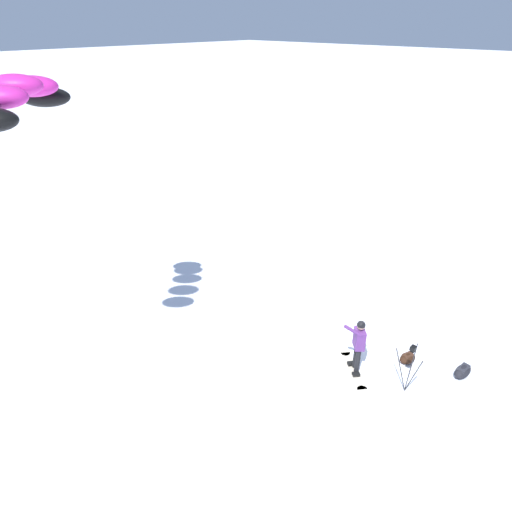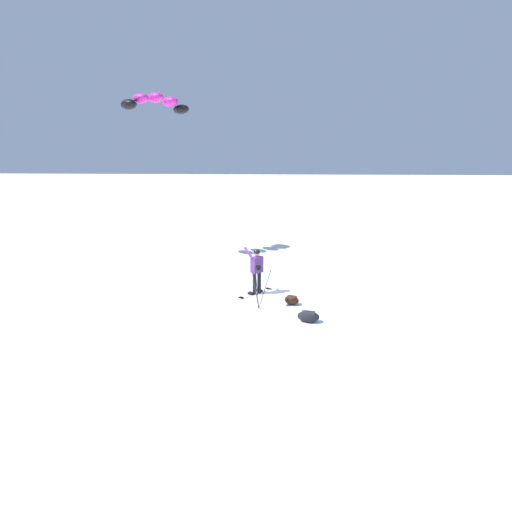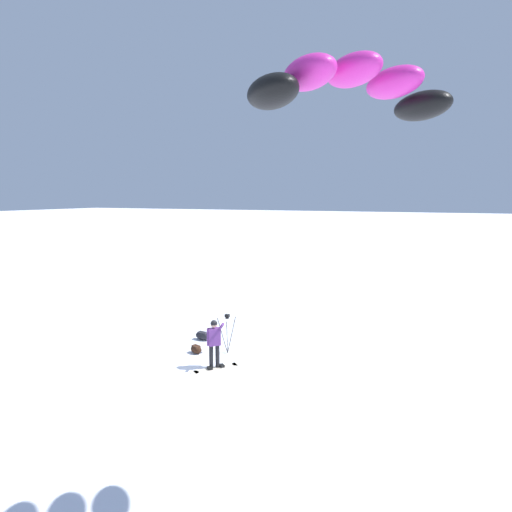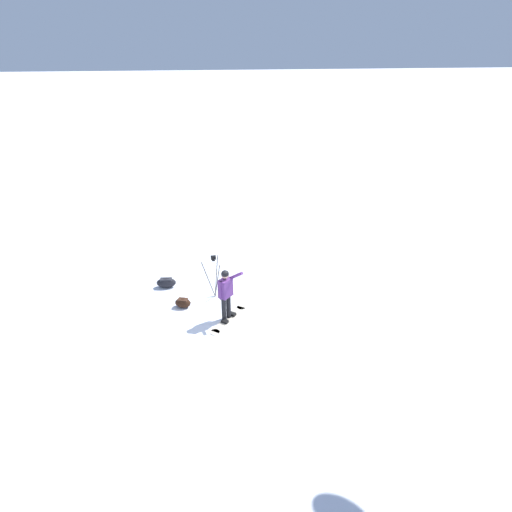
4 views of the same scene
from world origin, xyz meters
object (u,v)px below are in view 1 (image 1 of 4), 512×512
object	(u,v)px
snowboarder	(359,341)
camera_tripod	(411,360)
gear_bag_small	(463,371)
snowboard	(353,370)
traction_kite	(17,96)
gear_bag_large	(407,358)

from	to	relation	value
snowboarder	camera_tripod	world-z (taller)	snowboarder
snowboarder	gear_bag_small	world-z (taller)	snowboarder
snowboard	traction_kite	size ratio (longest dim) A/B	0.47
snowboarder	traction_kite	bearing A→B (deg)	-134.51
gear_bag_large	traction_kite	bearing A→B (deg)	-132.97
camera_tripod	gear_bag_small	world-z (taller)	camera_tripod
gear_bag_small	gear_bag_large	bearing A→B (deg)	-158.86
snowboarder	camera_tripod	distance (m)	1.42
gear_bag_large	gear_bag_small	world-z (taller)	gear_bag_small
snowboard	gear_bag_small	distance (m)	2.98
traction_kite	gear_bag_small	xyz separation A→B (m)	(7.63, 7.25, -7.25)
traction_kite	camera_tripod	size ratio (longest dim) A/B	2.08
snowboard	traction_kite	bearing A→B (deg)	-134.73
traction_kite	camera_tripod	distance (m)	10.87
camera_tripod	gear_bag_small	distance (m)	2.02
gear_bag_large	snowboard	bearing A→B (deg)	-124.81
snowboarder	gear_bag_large	distance (m)	1.81
camera_tripod	snowboard	bearing A→B (deg)	-168.44
snowboarder	snowboard	distance (m)	1.00
camera_tripod	traction_kite	bearing A→B (deg)	-139.95
camera_tripod	gear_bag_small	bearing A→B (deg)	60.59
snowboarder	traction_kite	size ratio (longest dim) A/B	0.55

